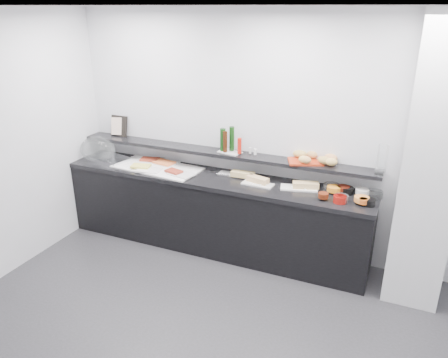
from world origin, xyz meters
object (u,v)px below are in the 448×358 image
at_px(sandwich_plate_mid, 258,184).
at_px(framed_print, 119,126).
at_px(cloche_base, 111,159).
at_px(carafe, 382,160).
at_px(condiment_tray, 230,152).
at_px(bread_tray, 305,161).

height_order(sandwich_plate_mid, framed_print, framed_print).
bearing_deg(cloche_base, carafe, 14.68).
bearing_deg(carafe, condiment_tray, 178.70).
bearing_deg(framed_print, cloche_base, -82.53).
distance_m(framed_print, condiment_tray, 1.58).
bearing_deg(bread_tray, carafe, -25.57).
xyz_separation_m(condiment_tray, bread_tray, (0.87, 0.02, 0.00)).
relative_size(sandwich_plate_mid, bread_tray, 0.96).
bearing_deg(condiment_tray, carafe, 10.98).
bearing_deg(framed_print, carafe, -1.52).
distance_m(sandwich_plate_mid, framed_print, 2.04).
distance_m(condiment_tray, carafe, 1.64).
distance_m(sandwich_plate_mid, carafe, 1.29).
distance_m(condiment_tray, bread_tray, 0.87).
xyz_separation_m(sandwich_plate_mid, framed_print, (-1.98, 0.28, 0.37)).
height_order(bread_tray, carafe, carafe).
bearing_deg(sandwich_plate_mid, cloche_base, -177.46).
bearing_deg(sandwich_plate_mid, carafe, 11.04).
xyz_separation_m(framed_print, condiment_tray, (1.57, -0.08, -0.12)).
height_order(cloche_base, framed_print, framed_print).
xyz_separation_m(cloche_base, condiment_tray, (1.54, 0.19, 0.24)).
height_order(cloche_base, bread_tray, bread_tray).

